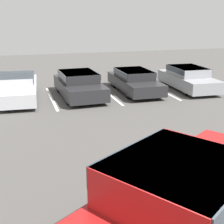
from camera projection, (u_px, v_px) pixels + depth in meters
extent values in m
cube|color=white|center=(52.00, 98.00, 15.20)|extent=(0.12, 4.58, 0.01)
cube|color=white|center=(109.00, 94.00, 16.02)|extent=(0.12, 4.58, 0.01)
cube|color=white|center=(160.00, 90.00, 16.84)|extent=(0.12, 4.58, 0.01)
cube|color=white|center=(207.00, 87.00, 17.66)|extent=(0.12, 4.58, 0.01)
cube|color=#A51919|center=(185.00, 215.00, 5.16)|extent=(6.00, 4.83, 0.85)
cube|color=#A51919|center=(179.00, 181.00, 4.72)|extent=(2.76, 2.68, 0.67)
cube|color=#2D3842|center=(180.00, 172.00, 4.68)|extent=(2.76, 2.71, 0.37)
cylinder|color=black|center=(187.00, 173.00, 7.02)|extent=(0.92, 0.73, 0.91)
cylinder|color=#ADADB2|center=(187.00, 173.00, 7.02)|extent=(0.58, 0.52, 0.50)
cube|color=#B7BABF|center=(17.00, 90.00, 14.85)|extent=(2.15, 4.85, 0.59)
cube|color=#B7BABF|center=(16.00, 79.00, 14.78)|extent=(1.77, 2.57, 0.42)
cube|color=#2D3842|center=(16.00, 77.00, 14.76)|extent=(1.84, 2.53, 0.25)
cylinder|color=black|center=(34.00, 99.00, 13.78)|extent=(0.25, 0.63, 0.61)
cylinder|color=#ADADB2|center=(34.00, 99.00, 13.78)|extent=(0.24, 0.35, 0.34)
cylinder|color=black|center=(35.00, 86.00, 16.34)|extent=(0.25, 0.63, 0.61)
cylinder|color=#ADADB2|center=(35.00, 86.00, 16.34)|extent=(0.24, 0.35, 0.34)
cylinder|color=black|center=(3.00, 88.00, 16.00)|extent=(0.25, 0.63, 0.61)
cylinder|color=#ADADB2|center=(3.00, 88.00, 16.00)|extent=(0.24, 0.35, 0.34)
cube|color=#232326|center=(79.00, 87.00, 15.32)|extent=(1.95, 4.38, 0.61)
cube|color=#232326|center=(78.00, 76.00, 15.24)|extent=(1.67, 2.30, 0.44)
cube|color=#2D3842|center=(78.00, 75.00, 15.22)|extent=(1.74, 2.25, 0.27)
cylinder|color=black|center=(102.00, 95.00, 14.48)|extent=(0.25, 0.65, 0.64)
cylinder|color=#ADADB2|center=(102.00, 95.00, 14.48)|extent=(0.25, 0.36, 0.35)
cylinder|color=black|center=(69.00, 98.00, 13.99)|extent=(0.25, 0.65, 0.64)
cylinder|color=#ADADB2|center=(69.00, 98.00, 13.99)|extent=(0.25, 0.36, 0.35)
cylinder|color=black|center=(88.00, 84.00, 16.74)|extent=(0.25, 0.65, 0.64)
cylinder|color=#ADADB2|center=(88.00, 84.00, 16.74)|extent=(0.25, 0.36, 0.35)
cylinder|color=black|center=(59.00, 86.00, 16.26)|extent=(0.25, 0.65, 0.64)
cylinder|color=#ADADB2|center=(59.00, 86.00, 16.26)|extent=(0.25, 0.36, 0.35)
cube|color=#232326|center=(134.00, 83.00, 16.37)|extent=(1.82, 4.52, 0.55)
cube|color=#232326|center=(134.00, 74.00, 16.31)|extent=(1.56, 2.36, 0.41)
cube|color=#2D3842|center=(134.00, 72.00, 16.29)|extent=(1.63, 2.32, 0.25)
cylinder|color=black|center=(157.00, 90.00, 15.41)|extent=(0.21, 0.67, 0.67)
cylinder|color=#ADADB2|center=(157.00, 90.00, 15.41)|extent=(0.22, 0.37, 0.37)
cylinder|color=black|center=(129.00, 92.00, 15.02)|extent=(0.21, 0.67, 0.67)
cylinder|color=#ADADB2|center=(129.00, 92.00, 15.02)|extent=(0.22, 0.37, 0.37)
cylinder|color=black|center=(139.00, 80.00, 17.80)|extent=(0.21, 0.67, 0.67)
cylinder|color=#ADADB2|center=(139.00, 80.00, 17.80)|extent=(0.22, 0.37, 0.37)
cylinder|color=black|center=(114.00, 81.00, 17.41)|extent=(0.21, 0.67, 0.67)
cylinder|color=#ADADB2|center=(114.00, 81.00, 17.41)|extent=(0.22, 0.37, 0.37)
cube|color=gray|center=(188.00, 81.00, 16.95)|extent=(1.98, 4.47, 0.60)
cube|color=gray|center=(188.00, 71.00, 16.88)|extent=(1.65, 2.36, 0.45)
cube|color=#2D3842|center=(188.00, 69.00, 16.85)|extent=(1.72, 2.32, 0.27)
cylinder|color=black|center=(213.00, 88.00, 16.00)|extent=(0.24, 0.61, 0.60)
cylinder|color=#ADADB2|center=(213.00, 88.00, 16.00)|extent=(0.23, 0.34, 0.33)
cylinder|color=black|center=(186.00, 90.00, 15.65)|extent=(0.24, 0.61, 0.60)
cylinder|color=#ADADB2|center=(186.00, 90.00, 15.65)|extent=(0.23, 0.34, 0.33)
cylinder|color=black|center=(189.00, 79.00, 18.35)|extent=(0.24, 0.61, 0.60)
cylinder|color=#ADADB2|center=(189.00, 79.00, 18.35)|extent=(0.23, 0.34, 0.33)
cylinder|color=black|center=(166.00, 80.00, 18.00)|extent=(0.24, 0.61, 0.60)
cylinder|color=#ADADB2|center=(166.00, 80.00, 18.00)|extent=(0.23, 0.34, 0.33)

